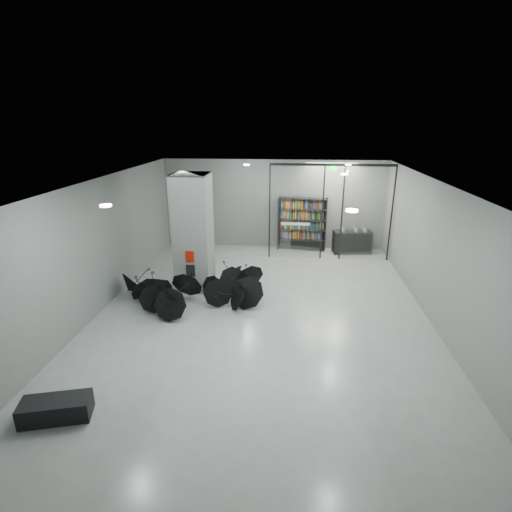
# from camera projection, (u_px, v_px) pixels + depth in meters

# --- Properties ---
(room) EXTENTS (14.00, 14.02, 4.01)m
(room) POSITION_uv_depth(u_px,v_px,m) (262.00, 225.00, 11.05)
(room) COLOR gray
(room) RESTS_ON ground
(column) EXTENTS (1.20, 1.20, 4.00)m
(column) POSITION_uv_depth(u_px,v_px,m) (193.00, 233.00, 13.42)
(column) COLOR slate
(column) RESTS_ON ground
(fire_cabinet) EXTENTS (0.28, 0.04, 0.38)m
(fire_cabinet) POSITION_uv_depth(u_px,v_px,m) (190.00, 257.00, 13.05)
(fire_cabinet) COLOR #A50A07
(fire_cabinet) RESTS_ON column
(info_panel) EXTENTS (0.30, 0.03, 0.42)m
(info_panel) POSITION_uv_depth(u_px,v_px,m) (191.00, 271.00, 13.22)
(info_panel) COLOR black
(info_panel) RESTS_ON column
(exit_sign) EXTENTS (0.30, 0.06, 0.15)m
(exit_sign) POSITION_uv_depth(u_px,v_px,m) (333.00, 169.00, 15.50)
(exit_sign) COLOR #0CE533
(exit_sign) RESTS_ON room
(glass_partition) EXTENTS (5.06, 0.08, 4.00)m
(glass_partition) POSITION_uv_depth(u_px,v_px,m) (330.00, 209.00, 16.23)
(glass_partition) COLOR silver
(glass_partition) RESTS_ON ground
(bench) EXTENTS (1.43, 0.90, 0.42)m
(bench) POSITION_uv_depth(u_px,v_px,m) (56.00, 409.00, 7.81)
(bench) COLOR black
(bench) RESTS_ON ground
(bookshelf) EXTENTS (2.20, 0.74, 2.37)m
(bookshelf) POSITION_uv_depth(u_px,v_px,m) (302.00, 224.00, 17.82)
(bookshelf) COLOR black
(bookshelf) RESTS_ON ground
(shop_counter) EXTENTS (1.72, 0.86, 0.99)m
(shop_counter) POSITION_uv_depth(u_px,v_px,m) (352.00, 242.00, 17.52)
(shop_counter) COLOR black
(shop_counter) RESTS_ON ground
(umbrella_cluster) EXTENTS (5.41, 4.09, 1.34)m
(umbrella_cluster) POSITION_uv_depth(u_px,v_px,m) (193.00, 294.00, 12.69)
(umbrella_cluster) COLOR black
(umbrella_cluster) RESTS_ON ground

